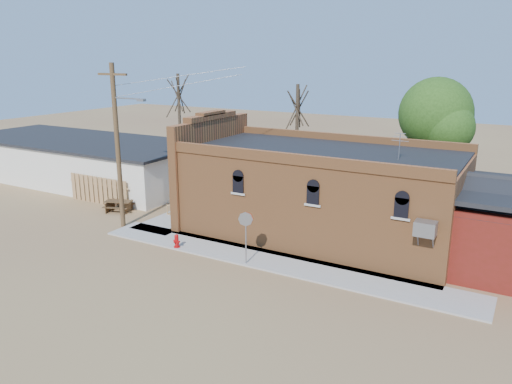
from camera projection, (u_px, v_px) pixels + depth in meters
The scene contains 14 objects.
ground at pixel (235, 262), 23.31m from camera, with size 120.00×120.00×0.00m, color brown.
sidewalk_south at pixel (272, 261), 23.34m from camera, with size 19.00×2.20×0.08m, color #9E9991.
sidewalk_west at pixel (201, 209), 31.34m from camera, with size 2.60×10.00×0.08m, color #9E9991.
brick_bar at pixel (315, 192), 26.53m from camera, with size 16.40×7.97×6.30m.
storage_building at pixel (82, 159), 38.67m from camera, with size 20.40×8.40×3.17m.
wood_fence at pixel (99, 190), 32.37m from camera, with size 5.20×0.10×1.80m, color #A17F48, non-canonical shape.
utility_pole at pixel (118, 143), 26.95m from camera, with size 3.12×0.26×9.00m.
tree_bare_near at pixel (297, 107), 34.09m from camera, with size 2.80×2.80×7.65m.
tree_bare_far at pixel (179, 94), 40.07m from camera, with size 2.80×2.80×8.16m.
tree_leafy at pixel (436, 114), 30.22m from camera, with size 4.40×4.40×8.15m.
fire_hydrant at pixel (177, 241), 24.83m from camera, with size 0.39×0.38×0.69m.
stop_sign at pixel (246, 224), 22.51m from camera, with size 0.63×0.35×2.48m.
trash_barrel at pixel (190, 216), 28.70m from camera, with size 0.48×0.48×0.73m, color navy.
picnic_table at pixel (119, 204), 30.88m from camera, with size 1.95×1.70×0.68m.
Camera 1 is at (11.54, -18.33, 9.28)m, focal length 35.00 mm.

